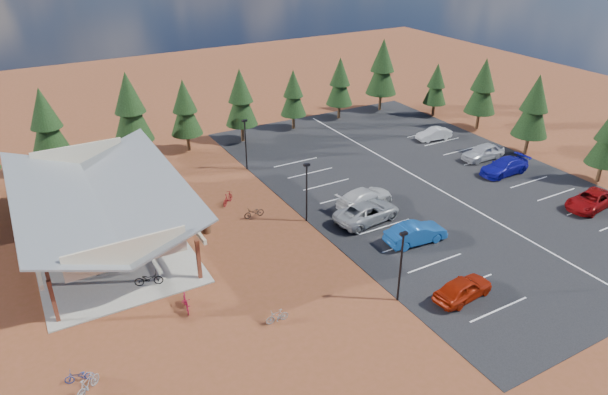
# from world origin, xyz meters

# --- Properties ---
(ground) EXTENTS (140.00, 140.00, 0.00)m
(ground) POSITION_xyz_m (0.00, 0.00, 0.00)
(ground) COLOR brown
(ground) RESTS_ON ground
(asphalt_lot) EXTENTS (27.00, 44.00, 0.04)m
(asphalt_lot) POSITION_xyz_m (18.50, 3.00, 0.02)
(asphalt_lot) COLOR black
(asphalt_lot) RESTS_ON ground
(concrete_pad) EXTENTS (10.60, 18.60, 0.10)m
(concrete_pad) POSITION_xyz_m (-10.00, 7.00, 0.05)
(concrete_pad) COLOR gray
(concrete_pad) RESTS_ON ground
(bike_pavilion) EXTENTS (11.65, 19.40, 4.97)m
(bike_pavilion) POSITION_xyz_m (-10.00, 7.00, 3.82)
(bike_pavilion) COLOR #5D271A
(bike_pavilion) RESTS_ON concrete_pad
(lamp_post_0) EXTENTS (0.50, 0.25, 5.14)m
(lamp_post_0) POSITION_xyz_m (5.00, -10.00, 2.98)
(lamp_post_0) COLOR black
(lamp_post_0) RESTS_ON ground
(lamp_post_1) EXTENTS (0.50, 0.25, 5.14)m
(lamp_post_1) POSITION_xyz_m (5.00, 2.00, 2.98)
(lamp_post_1) COLOR black
(lamp_post_1) RESTS_ON ground
(lamp_post_2) EXTENTS (0.50, 0.25, 5.14)m
(lamp_post_2) POSITION_xyz_m (5.00, 14.00, 2.98)
(lamp_post_2) COLOR black
(lamp_post_2) RESTS_ON ground
(trash_bin_0) EXTENTS (0.60, 0.60, 0.90)m
(trash_bin_0) POSITION_xyz_m (-2.82, 4.24, 0.45)
(trash_bin_0) COLOR #4E2F1C
(trash_bin_0) RESTS_ON ground
(trash_bin_1) EXTENTS (0.60, 0.60, 0.90)m
(trash_bin_1) POSITION_xyz_m (-2.50, 5.00, 0.45)
(trash_bin_1) COLOR #4E2F1C
(trash_bin_1) RESTS_ON ground
(pine_2) EXTENTS (3.74, 3.74, 8.70)m
(pine_2) POSITION_xyz_m (-11.65, 21.80, 5.31)
(pine_2) COLOR #382314
(pine_2) RESTS_ON ground
(pine_3) EXTENTS (3.96, 3.96, 9.23)m
(pine_3) POSITION_xyz_m (-3.93, 21.55, 5.64)
(pine_3) COLOR #382314
(pine_3) RESTS_ON ground
(pine_4) EXTENTS (3.33, 3.33, 7.76)m
(pine_4) POSITION_xyz_m (1.58, 21.58, 4.74)
(pine_4) COLOR #382314
(pine_4) RESTS_ON ground
(pine_5) EXTENTS (3.52, 3.52, 8.19)m
(pine_5) POSITION_xyz_m (7.73, 21.23, 5.00)
(pine_5) COLOR #382314
(pine_5) RESTS_ON ground
(pine_6) EXTENTS (3.02, 3.02, 7.04)m
(pine_6) POSITION_xyz_m (14.66, 22.07, 4.30)
(pine_6) COLOR #382314
(pine_6) RESTS_ON ground
(pine_7) EXTENTS (3.27, 3.27, 7.61)m
(pine_7) POSITION_xyz_m (21.36, 22.55, 4.64)
(pine_7) COLOR #382314
(pine_7) RESTS_ON ground
(pine_8) EXTENTS (3.92, 3.92, 9.12)m
(pine_8) POSITION_xyz_m (27.84, 22.77, 5.57)
(pine_8) COLOR #382314
(pine_8) RESTS_ON ground
(pine_11) EXTENTS (3.65, 3.65, 8.51)m
(pine_11) POSITION_xyz_m (32.39, 3.13, 5.19)
(pine_11) COLOR #382314
(pine_11) RESTS_ON ground
(pine_12) EXTENTS (3.58, 3.58, 8.35)m
(pine_12) POSITION_xyz_m (33.66, 11.36, 5.10)
(pine_12) COLOR #382314
(pine_12) RESTS_ON ground
(pine_13) EXTENTS (2.86, 2.86, 6.66)m
(pine_13) POSITION_xyz_m (32.31, 17.55, 4.06)
(pine_13) COLOR #382314
(pine_13) RESTS_ON ground
(bike_0) EXTENTS (1.73, 0.71, 0.89)m
(bike_0) POSITION_xyz_m (-12.12, 2.42, 0.54)
(bike_0) COLOR black
(bike_0) RESTS_ON concrete_pad
(bike_1) EXTENTS (1.53, 0.81, 0.89)m
(bike_1) POSITION_xyz_m (-12.11, 2.87, 0.54)
(bike_1) COLOR #92969A
(bike_1) RESTS_ON concrete_pad
(bike_2) EXTENTS (1.76, 0.72, 0.90)m
(bike_2) POSITION_xyz_m (-13.43, 10.13, 0.55)
(bike_2) COLOR navy
(bike_2) RESTS_ON concrete_pad
(bike_3) EXTENTS (1.84, 0.84, 1.07)m
(bike_3) POSITION_xyz_m (-11.95, 13.03, 0.63)
(bike_3) COLOR #A12C14
(bike_3) RESTS_ON concrete_pad
(bike_4) EXTENTS (2.03, 1.25, 1.01)m
(bike_4) POSITION_xyz_m (-8.71, -0.53, 0.60)
(bike_4) COLOR black
(bike_4) RESTS_ON concrete_pad
(bike_5) EXTENTS (1.54, 0.59, 0.90)m
(bike_5) POSITION_xyz_m (-8.36, 6.59, 0.55)
(bike_5) COLOR #9FA2A7
(bike_5) RESTS_ON concrete_pad
(bike_6) EXTENTS (1.98, 1.18, 0.98)m
(bike_6) POSITION_xyz_m (-6.99, 9.51, 0.59)
(bike_6) COLOR #262D9E
(bike_6) RESTS_ON concrete_pad
(bike_7) EXTENTS (1.75, 0.84, 1.02)m
(bike_7) POSITION_xyz_m (-8.59, 12.39, 0.61)
(bike_7) COLOR #973B21
(bike_7) RESTS_ON concrete_pad
(bike_9) EXTENTS (1.67, 1.54, 1.07)m
(bike_9) POSITION_xyz_m (-14.00, -8.19, 0.53)
(bike_9) COLOR #93969B
(bike_9) RESTS_ON ground
(bike_10) EXTENTS (1.59, 0.82, 0.80)m
(bike_10) POSITION_xyz_m (-14.27, -7.20, 0.40)
(bike_10) COLOR navy
(bike_10) RESTS_ON ground
(bike_11) EXTENTS (0.77, 1.88, 1.10)m
(bike_11) POSITION_xyz_m (-7.32, -4.15, 0.55)
(bike_11) COLOR maroon
(bike_11) RESTS_ON ground
(bike_13) EXTENTS (1.52, 0.49, 0.91)m
(bike_13) POSITION_xyz_m (-2.83, -8.09, 0.45)
(bike_13) COLOR gray
(bike_13) RESTS_ON ground
(bike_15) EXTENTS (1.68, 1.61, 1.09)m
(bike_15) POSITION_xyz_m (0.51, 7.98, 0.55)
(bike_15) COLOR maroon
(bike_15) RESTS_ON ground
(bike_16) EXTENTS (1.76, 0.62, 0.92)m
(bike_16) POSITION_xyz_m (1.50, 4.66, 0.46)
(bike_16) COLOR black
(bike_16) RESTS_ON ground
(car_0) EXTENTS (4.57, 2.25, 1.50)m
(car_0) POSITION_xyz_m (8.80, -11.92, 0.79)
(car_0) COLOR #9E1C07
(car_0) RESTS_ON asphalt_lot
(car_1) EXTENTS (5.02, 2.09, 1.61)m
(car_1) POSITION_xyz_m (10.59, -5.04, 0.85)
(car_1) COLOR #144B98
(car_1) RESTS_ON asphalt_lot
(car_2) EXTENTS (6.09, 3.40, 1.61)m
(car_2) POSITION_xyz_m (9.33, -0.46, 0.84)
(car_2) COLOR gray
(car_2) RESTS_ON asphalt_lot
(car_3) EXTENTS (5.70, 2.96, 1.58)m
(car_3) POSITION_xyz_m (10.67, 1.81, 0.83)
(car_3) COLOR #BCBCBC
(car_3) RESTS_ON asphalt_lot
(car_6) EXTENTS (5.39, 2.94, 1.43)m
(car_6) POSITION_xyz_m (27.30, -8.06, 0.76)
(car_6) COLOR maroon
(car_6) RESTS_ON asphalt_lot
(car_7) EXTENTS (5.33, 2.25, 1.54)m
(car_7) POSITION_xyz_m (26.32, 0.57, 0.81)
(car_7) COLOR #101091
(car_7) RESTS_ON asphalt_lot
(car_8) EXTENTS (4.78, 1.99, 1.62)m
(car_8) POSITION_xyz_m (27.19, 4.20, 0.85)
(car_8) COLOR #B1B3B8
(car_8) RESTS_ON asphalt_lot
(car_9) EXTENTS (4.17, 1.86, 1.33)m
(car_9) POSITION_xyz_m (26.62, 11.00, 0.70)
(car_9) COLOR silver
(car_9) RESTS_ON asphalt_lot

